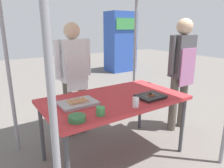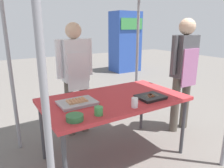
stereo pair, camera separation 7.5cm
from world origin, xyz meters
The scene contains 10 objects.
ground_plane centered at (0.00, 0.00, 0.00)m, with size 18.00×18.00×0.00m, color #66605B.
stall_table centered at (0.00, 0.00, 0.70)m, with size 1.60×0.90×0.75m.
tray_grilled_sausages centered at (-0.44, 0.03, 0.77)m, with size 0.38×0.28×0.05m.
tray_meat_skewers centered at (0.33, -0.23, 0.77)m, with size 0.30×0.25×0.04m.
condiment_bowl centered at (-0.60, -0.32, 0.78)m, with size 0.15×0.15×0.05m, color #33723F.
drink_cup_near_edge centered at (-0.38, -0.33, 0.79)m, with size 0.08×0.08×0.08m, color #3F994C.
drink_cup_by_wok centered at (0.02, -0.35, 0.80)m, with size 0.07×0.07×0.10m, color white.
vendor_woman centered at (-0.14, 0.78, 0.94)m, with size 0.52×0.23×1.59m.
customer_nearby centered at (1.22, 0.07, 0.97)m, with size 0.52×0.23×1.64m.
neighbor_stall_left centered at (3.05, 4.11, 1.01)m, with size 0.94×0.72×2.01m.
Camera 2 is at (-1.20, -1.89, 1.53)m, focal length 33.42 mm.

